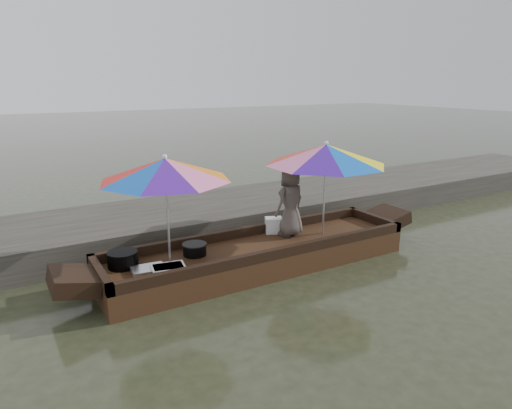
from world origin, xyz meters
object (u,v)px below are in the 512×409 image
cooking_pot (123,259)px  tray_crayfish (168,269)px  boat_hull (259,257)px  umbrella_stern (324,188)px  vendor (291,201)px  umbrella_bow (168,211)px  charcoal_grill (195,250)px  tray_scallop (148,269)px  supply_bag (274,225)px

cooking_pot → tray_crayfish: 0.69m
boat_hull → umbrella_stern: 1.56m
cooking_pot → umbrella_stern: size_ratio=0.21×
cooking_pot → vendor: bearing=-1.2°
boat_hull → tray_crayfish: tray_crayfish is taller
tray_crayfish → umbrella_stern: 2.90m
umbrella_bow → umbrella_stern: size_ratio=0.90×
tray_crayfish → charcoal_grill: (0.55, 0.41, 0.04)m
umbrella_stern → tray_scallop: bearing=-178.6°
cooking_pot → vendor: 2.78m
cooking_pot → charcoal_grill: size_ratio=1.22×
charcoal_grill → cooking_pot: bearing=174.9°
charcoal_grill → umbrella_bow: 0.84m
vendor → tray_scallop: bearing=-6.8°
tray_scallop → vendor: (2.50, 0.28, 0.55)m
tray_scallop → charcoal_grill: bearing=17.7°
boat_hull → supply_bag: (0.55, 0.45, 0.30)m
charcoal_grill → umbrella_bow: size_ratio=0.19×
supply_bag → umbrella_stern: 1.05m
vendor → supply_bag: bearing=-69.4°
umbrella_bow → tray_scallop: bearing=-167.5°
tray_crayfish → charcoal_grill: size_ratio=1.30×
vendor → boat_hull: bearing=2.8°
umbrella_stern → cooking_pot: bearing=175.4°
tray_scallop → vendor: size_ratio=0.38×
boat_hull → umbrella_bow: 1.73m
tray_crayfish → vendor: bearing=10.9°
vendor → umbrella_bow: bearing=-7.8°
boat_hull → cooking_pot: (-2.03, 0.26, 0.28)m
boat_hull → vendor: bearing=16.0°
tray_crayfish → umbrella_bow: 0.77m
cooking_pot → vendor: size_ratio=0.36×
cooking_pot → vendor: (2.74, -0.06, 0.47)m
umbrella_bow → cooking_pot: bearing=155.6°
tray_scallop → umbrella_stern: (3.02, 0.08, 0.74)m
charcoal_grill → vendor: vendor is taller
vendor → umbrella_bow: (-2.16, -0.20, 0.19)m
boat_hull → supply_bag: 0.77m
charcoal_grill → umbrella_stern: (2.25, -0.17, 0.69)m
tray_scallop → umbrella_bow: (0.34, 0.08, 0.74)m
umbrella_stern → charcoal_grill: bearing=175.6°
boat_hull → supply_bag: supply_bag is taller
boat_hull → supply_bag: size_ratio=17.46×
umbrella_stern → tray_crayfish: bearing=-175.3°
charcoal_grill → umbrella_bow: umbrella_bow is taller
supply_bag → charcoal_grill: bearing=-169.9°
charcoal_grill → umbrella_stern: bearing=-4.4°
tray_crayfish → tray_scallop: 0.28m
tray_scallop → umbrella_stern: umbrella_stern is taller
cooking_pot → umbrella_stern: bearing=-4.6°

